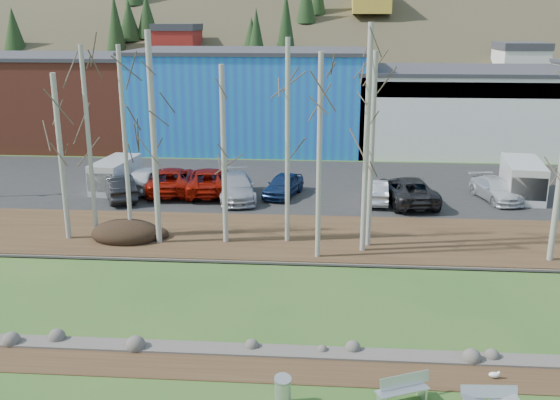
# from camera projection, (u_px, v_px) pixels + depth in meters

# --- Properties ---
(dirt_strip) EXTENTS (80.00, 1.80, 0.03)m
(dirt_strip) POSITION_uv_depth(u_px,v_px,m) (308.00, 370.00, 19.95)
(dirt_strip) COLOR #382616
(dirt_strip) RESTS_ON ground
(near_bank_rocks) EXTENTS (80.00, 0.80, 0.50)m
(near_bank_rocks) POSITION_uv_depth(u_px,v_px,m) (309.00, 354.00, 20.91)
(near_bank_rocks) COLOR #47423D
(near_bank_rocks) RESTS_ON ground
(river) EXTENTS (80.00, 8.00, 0.90)m
(river) POSITION_uv_depth(u_px,v_px,m) (312.00, 301.00, 24.84)
(river) COLOR black
(river) RESTS_ON ground
(far_bank_rocks) EXTENTS (80.00, 0.80, 0.46)m
(far_bank_rocks) POSITION_uv_depth(u_px,v_px,m) (314.00, 262.00, 28.76)
(far_bank_rocks) COLOR #47423D
(far_bank_rocks) RESTS_ON ground
(far_bank) EXTENTS (80.00, 7.00, 0.15)m
(far_bank) POSITION_uv_depth(u_px,v_px,m) (316.00, 238.00, 31.81)
(far_bank) COLOR #382616
(far_bank) RESTS_ON ground
(parking_lot) EXTENTS (80.00, 14.00, 0.14)m
(parking_lot) POSITION_uv_depth(u_px,v_px,m) (319.00, 185.00, 41.86)
(parking_lot) COLOR black
(parking_lot) RESTS_ON ground
(building_brick) EXTENTS (16.32, 12.24, 7.80)m
(building_brick) POSITION_uv_depth(u_px,v_px,m) (55.00, 99.00, 55.92)
(building_brick) COLOR brown
(building_brick) RESTS_ON ground
(building_blue) EXTENTS (20.40, 12.24, 8.30)m
(building_blue) POSITION_uv_depth(u_px,v_px,m) (254.00, 98.00, 54.55)
(building_blue) COLOR blue
(building_blue) RESTS_ON ground
(building_white) EXTENTS (18.36, 12.24, 6.80)m
(building_white) POSITION_uv_depth(u_px,v_px,m) (462.00, 108.00, 53.44)
(building_white) COLOR silver
(building_white) RESTS_ON ground
(bench_intact) EXTENTS (1.66, 1.07, 0.80)m
(bench_intact) POSITION_uv_depth(u_px,v_px,m) (403.00, 389.00, 18.23)
(bench_intact) COLOR silver
(bench_intact) RESTS_ON ground
(bench_damaged) EXTENTS (1.63, 0.61, 0.72)m
(bench_damaged) POSITION_uv_depth(u_px,v_px,m) (489.00, 400.00, 17.79)
(bench_damaged) COLOR silver
(bench_damaged) RESTS_ON ground
(litter_bin) EXTENTS (0.62, 0.62, 0.83)m
(litter_bin) POSITION_uv_depth(u_px,v_px,m) (283.00, 392.00, 18.04)
(litter_bin) COLOR silver
(litter_bin) RESTS_ON ground
(seagull) EXTENTS (0.39, 0.18, 0.28)m
(seagull) POSITION_uv_depth(u_px,v_px,m) (494.00, 375.00, 19.41)
(seagull) COLOR gold
(seagull) RESTS_ON ground
(dirt_mound) EXTENTS (3.51, 2.48, 0.69)m
(dirt_mound) POSITION_uv_depth(u_px,v_px,m) (126.00, 232.00, 31.37)
(dirt_mound) COLOR black
(dirt_mound) RESTS_ON far_bank
(birch_0) EXTENTS (0.26, 0.26, 8.23)m
(birch_0) POSITION_uv_depth(u_px,v_px,m) (61.00, 158.00, 30.40)
(birch_0) COLOR #A69F97
(birch_0) RESTS_ON far_bank
(birch_1) EXTENTS (0.22, 0.22, 9.52)m
(birch_1) POSITION_uv_depth(u_px,v_px,m) (125.00, 145.00, 30.39)
(birch_1) COLOR #A69F97
(birch_1) RESTS_ON far_bank
(birch_2) EXTENTS (0.28, 0.28, 10.20)m
(birch_2) POSITION_uv_depth(u_px,v_px,m) (154.00, 141.00, 29.55)
(birch_2) COLOR #A69F97
(birch_2) RESTS_ON far_bank
(birch_3) EXTENTS (0.23, 0.23, 9.87)m
(birch_3) POSITION_uv_depth(u_px,v_px,m) (288.00, 143.00, 29.78)
(birch_3) COLOR #A69F97
(birch_3) RESTS_ON far_bank
(birch_4) EXTENTS (0.25, 0.25, 8.66)m
(birch_4) POSITION_uv_depth(u_px,v_px,m) (224.00, 156.00, 29.85)
(birch_4) COLOR #A69F97
(birch_4) RESTS_ON far_bank
(birch_5) EXTENTS (0.24, 0.24, 9.30)m
(birch_5) POSITION_uv_depth(u_px,v_px,m) (372.00, 152.00, 29.27)
(birch_5) COLOR #A69F97
(birch_5) RESTS_ON far_bank
(birch_6) EXTENTS (0.23, 0.23, 9.34)m
(birch_6) POSITION_uv_depth(u_px,v_px,m) (319.00, 158.00, 27.80)
(birch_6) COLOR #A69F97
(birch_6) RESTS_ON far_bank
(birch_7) EXTENTS (0.26, 0.26, 10.53)m
(birch_7) POSITION_uv_depth(u_px,v_px,m) (367.00, 142.00, 28.42)
(birch_7) COLOR #A69F97
(birch_7) RESTS_ON far_bank
(birch_10) EXTENTS (0.22, 0.22, 9.52)m
(birch_10) POSITION_uv_depth(u_px,v_px,m) (89.00, 144.00, 30.52)
(birch_10) COLOR #A69F97
(birch_10) RESTS_ON far_bank
(car_0) EXTENTS (2.96, 4.98, 1.59)m
(car_0) POSITION_uv_depth(u_px,v_px,m) (150.00, 178.00, 40.14)
(car_0) COLOR silver
(car_0) RESTS_ON parking_lot
(car_1) EXTENTS (3.42, 4.75, 1.49)m
(car_1) POSITION_uv_depth(u_px,v_px,m) (119.00, 187.00, 38.20)
(car_1) COLOR black
(car_1) RESTS_ON parking_lot
(car_2) EXTENTS (3.41, 6.05, 1.60)m
(car_2) POSITION_uv_depth(u_px,v_px,m) (171.00, 180.00, 39.74)
(car_2) COLOR #971307
(car_2) RESTS_ON parking_lot
(car_3) EXTENTS (3.18, 5.61, 1.53)m
(car_3) POSITION_uv_depth(u_px,v_px,m) (236.00, 187.00, 38.17)
(car_3) COLOR #A6A7AE
(car_3) RESTS_ON parking_lot
(car_4) EXTENTS (2.71, 4.38, 1.39)m
(car_4) POSITION_uv_depth(u_px,v_px,m) (283.00, 185.00, 38.88)
(car_4) COLOR navy
(car_4) RESTS_ON parking_lot
(car_5) EXTENTS (1.59, 4.23, 1.38)m
(car_5) POSITION_uv_depth(u_px,v_px,m) (375.00, 191.00, 37.65)
(car_5) COLOR #BCBCBF
(car_5) RESTS_ON parking_lot
(car_6) EXTENTS (3.51, 6.09, 1.60)m
(car_6) POSITION_uv_depth(u_px,v_px,m) (408.00, 190.00, 37.41)
(car_6) COLOR black
(car_6) RESTS_ON parking_lot
(car_7) EXTENTS (2.84, 4.83, 1.31)m
(car_7) POSITION_uv_depth(u_px,v_px,m) (496.00, 189.00, 38.01)
(car_7) COLOR silver
(car_7) RESTS_ON parking_lot
(car_8) EXTENTS (3.41, 6.05, 1.60)m
(car_8) POSITION_uv_depth(u_px,v_px,m) (208.00, 180.00, 39.56)
(car_8) COLOR #971307
(car_8) RESTS_ON parking_lot
(van_white) EXTENTS (2.77, 5.31, 2.22)m
(van_white) POSITION_uv_depth(u_px,v_px,m) (523.00, 180.00, 38.51)
(van_white) COLOR silver
(van_white) RESTS_ON parking_lot
(van_grey) EXTENTS (2.29, 4.59, 1.93)m
(van_grey) POSITION_uv_depth(u_px,v_px,m) (114.00, 175.00, 40.23)
(van_grey) COLOR silver
(van_grey) RESTS_ON parking_lot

